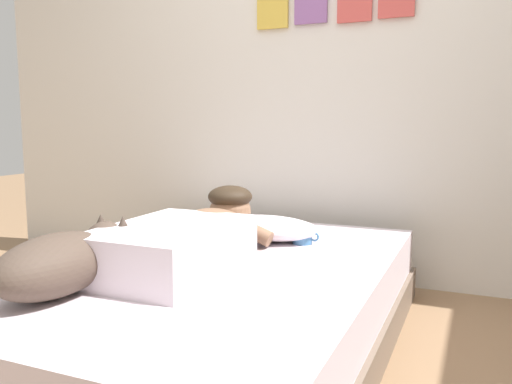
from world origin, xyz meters
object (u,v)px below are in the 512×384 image
Objects in this scene: bed at (204,305)px; coffee_cup at (303,236)px; dog at (64,261)px; cell_phone at (243,255)px; person_lying at (190,237)px; pillow at (265,228)px.

bed is 15.87× the size of coffee_cup.
dog is at bearing -117.38° from coffee_cup.
cell_phone is (-0.16, -0.31, -0.03)m from coffee_cup.
dog is at bearing -113.07° from person_lying.
bed is at bearing -125.84° from cell_phone.
coffee_cup is at bearing 62.39° from cell_phone.
dog reaches higher than pillow.
bed is 0.26m from cell_phone.
pillow is at bearing 72.73° from dog.
person_lying is (-0.04, -0.05, 0.29)m from bed.
pillow is 0.90× the size of dog.
person_lying is at bearing -126.23° from cell_phone.
pillow reaches higher than cell_phone.
bed is 0.57m from coffee_cup.
bed is at bearing 65.47° from dog.
person_lying is at bearing 66.93° from dog.
dog reaches higher than bed.
bed is 3.45× the size of dog.
person_lying is 0.51m from dog.
cell_phone is at bearing 62.73° from dog.
cell_phone is at bearing 54.16° from bed.
dog is 4.60× the size of coffee_cup.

